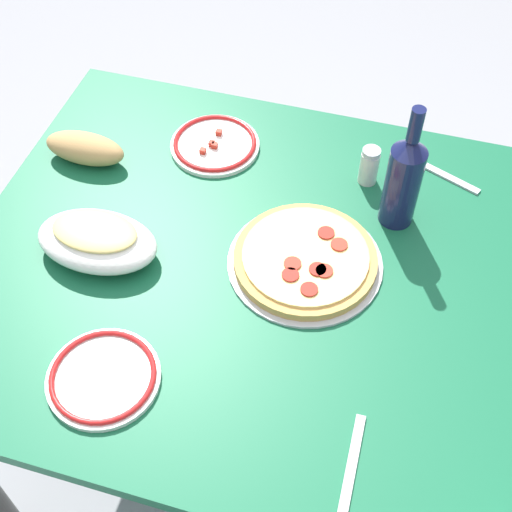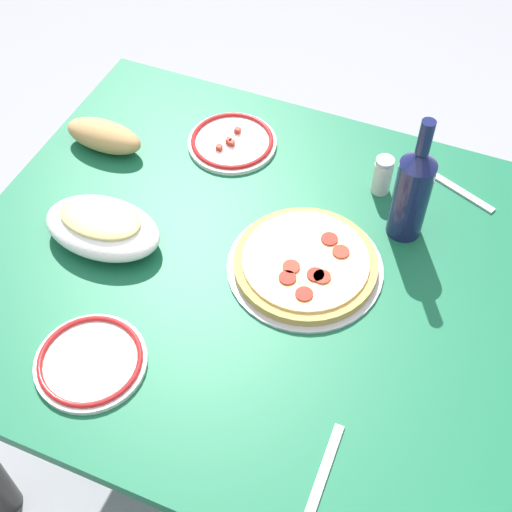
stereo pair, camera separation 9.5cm
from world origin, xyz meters
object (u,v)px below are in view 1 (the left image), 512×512
Objects in this scene: side_plate_near at (103,377)px; spice_shaker at (369,166)px; wine_bottle at (404,179)px; baked_pasta_dish at (97,239)px; pepperoni_pizza at (305,260)px; side_plate_far at (215,144)px; bread_loaf at (85,148)px; dining_table at (256,303)px.

side_plate_near is 0.69m from spice_shaker.
wine_bottle reaches higher than spice_shaker.
spice_shaker is (-0.46, -0.34, 0.00)m from baked_pasta_dish.
pepperoni_pizza is at bearing -128.41° from side_plate_near.
side_plate_far is (0.42, -0.10, -0.10)m from wine_bottle.
pepperoni_pizza reaches higher than side_plate_near.
pepperoni_pizza is at bearing 74.28° from spice_shaker.
spice_shaker is at bearing -105.72° from pepperoni_pizza.
bread_loaf is (0.53, -0.15, 0.02)m from pepperoni_pizza.
bread_loaf is at bearing -22.45° from dining_table.
baked_pasta_dish is at bearing -64.67° from side_plate_near.
spice_shaker is at bearing -119.37° from dining_table.
baked_pasta_dish is (0.30, 0.05, 0.16)m from dining_table.
baked_pasta_dish is 0.58m from spice_shaker.
side_plate_far is 0.28m from bread_loaf.
spice_shaker reaches higher than bread_loaf.
dining_table is 0.50m from bread_loaf.
dining_table is 6.36× the size of bread_loaf.
dining_table is 0.35m from baked_pasta_dish.
spice_shaker is (-0.60, -0.11, 0.01)m from bread_loaf.
spice_shaker reaches higher than pepperoni_pizza.
bread_loaf is at bearing -62.46° from side_plate_near.
side_plate_near is (0.18, 0.31, 0.13)m from dining_table.
wine_bottle reaches higher than bread_loaf.
dining_table is 5.74× the size of side_plate_far.
wine_bottle is 1.42× the size of side_plate_far.
bread_loaf reaches higher than side_plate_near.
wine_bottle is at bearing -140.02° from dining_table.
baked_pasta_dish reaches higher than side_plate_near.
wine_bottle is (-0.24, -0.20, 0.23)m from dining_table.
bread_loaf is (0.44, -0.18, 0.16)m from dining_table.
pepperoni_pizza is 1.53× the size of side_plate_near.
dining_table is 5.80× the size of side_plate_near.
baked_pasta_dish is 0.29m from side_plate_near.
baked_pasta_dish is 0.86× the size of wine_bottle.
side_plate_far is at bearing -1.45° from spice_shaker.
wine_bottle is at bearing -178.43° from bread_loaf.
pepperoni_pizza is 0.43m from side_plate_near.
spice_shaker is at bearing 178.55° from side_plate_far.
baked_pasta_dish is 2.76× the size of spice_shaker.
baked_pasta_dish is 0.27m from bread_loaf.
wine_bottle reaches higher than pepperoni_pizza.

